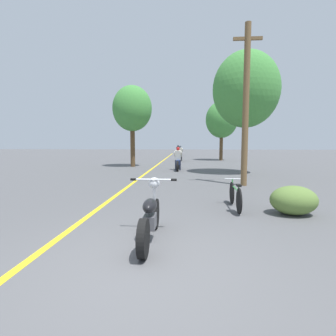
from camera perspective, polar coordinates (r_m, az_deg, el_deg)
The scene contains 12 objects.
ground_plane at distance 3.99m, azimuth -5.50°, elevation -20.16°, with size 120.00×120.00×0.00m, color #515154.
lane_stripe_center at distance 16.70m, azimuth -3.74°, elevation -0.33°, with size 0.14×48.00×0.01m, color yellow.
utility_pole at distance 10.96m, azimuth 16.60°, elevation 13.23°, with size 1.10×0.24×6.28m.
roadside_tree_right_near at distance 15.19m, azimuth 16.63°, elevation 16.01°, with size 3.54×3.18×6.59m.
roadside_tree_right_far at distance 25.73m, azimuth 11.61°, elevation 10.24°, with size 3.01×2.71×5.61m.
roadside_tree_left at distance 18.92m, azimuth -7.80°, elevation 12.62°, with size 2.75×2.48×5.67m.
roadside_bush at distance 7.00m, azimuth 25.67°, elevation -6.34°, with size 1.10×0.88×0.70m.
motorcycle_foreground at distance 4.74m, azimuth -3.86°, elevation -10.32°, with size 0.90×1.99×1.05m.
motorcycle_rider_lead at distance 16.29m, azimuth 2.18°, elevation 1.41°, with size 0.50×2.13×1.44m.
motorcycle_rider_mid at distance 24.32m, azimuth 2.67°, elevation 2.79°, with size 0.50×2.18×1.43m.
motorcycle_rider_far at distance 34.36m, azimuth 2.21°, elevation 3.62°, with size 0.50×1.97×1.39m.
bicycle_parked at distance 7.11m, azimuth 14.43°, elevation -5.85°, with size 0.44×1.67×0.73m.
Camera 1 is at (0.63, -3.54, 1.74)m, focal length 28.00 mm.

